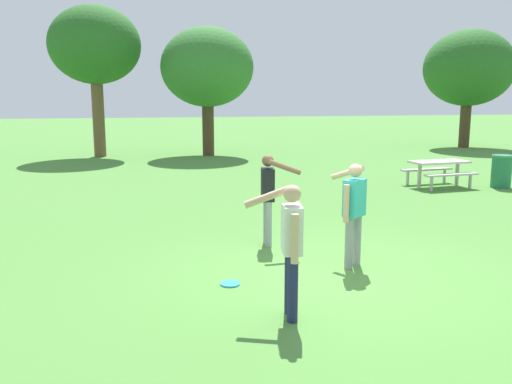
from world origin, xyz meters
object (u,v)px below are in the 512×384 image
person_bystander (353,207)px  picnic_table_near (439,168)px  frisbee (230,284)px  trash_can_beside_table (501,171)px  tree_tall_left (95,46)px  tree_far_right (469,68)px  person_catcher (268,193)px  person_thrower (291,241)px  tree_broad_center (207,68)px

person_bystander → picnic_table_near: person_bystander is taller
frisbee → picnic_table_near: picnic_table_near is taller
trash_can_beside_table → tree_tall_left: tree_tall_left is taller
trash_can_beside_table → tree_far_right: 13.45m
tree_far_right → person_catcher: bearing=-132.0°
tree_far_right → person_bystander: bearing=-127.4°
person_thrower → person_bystander: same height
tree_far_right → picnic_table_near: bearing=-126.1°
person_thrower → frisbee: size_ratio=5.84×
frisbee → tree_tall_left: bearing=99.5°
tree_broad_center → person_catcher: bearing=-93.1°
picnic_table_near → trash_can_beside_table: bearing=-17.4°
person_bystander → picnic_table_near: 8.51m
person_thrower → frisbee: person_thrower is taller
picnic_table_near → tree_tall_left: size_ratio=0.28×
person_thrower → tree_far_right: tree_far_right is taller
tree_tall_left → tree_broad_center: (4.76, -0.58, -0.88)m
tree_broad_center → trash_can_beside_table: bearing=-55.0°
frisbee → tree_tall_left: (-2.93, 17.45, 4.74)m
person_thrower → picnic_table_near: (6.90, 8.27, -0.40)m
picnic_table_near → trash_can_beside_table: 1.79m
person_bystander → tree_far_right: bearing=52.6°
picnic_table_near → frisbee: bearing=-136.8°
person_thrower → person_catcher: same height
picnic_table_near → person_thrower: bearing=-129.9°
person_catcher → person_thrower: bearing=-98.8°
person_thrower → person_catcher: 3.25m
tree_broad_center → tree_far_right: size_ratio=0.94×
frisbee → trash_can_beside_table: size_ratio=0.29×
person_bystander → frisbee: person_bystander is taller
person_catcher → tree_broad_center: (0.80, 14.95, 2.91)m
person_catcher → frisbee: size_ratio=5.84×
person_thrower → picnic_table_near: bearing=50.1°
person_bystander → tree_broad_center: tree_broad_center is taller
person_bystander → tree_broad_center: bearing=90.7°
person_catcher → tree_far_right: 21.63m
person_catcher → picnic_table_near: size_ratio=0.89×
person_catcher → person_bystander: size_ratio=1.00×
frisbee → tree_far_right: size_ratio=0.05×
tree_tall_left → person_bystander: bearing=-73.8°
person_catcher → tree_broad_center: bearing=86.9°
picnic_table_near → tree_tall_left: tree_tall_left is taller
tree_broad_center → person_bystander: bearing=-89.3°
frisbee → picnic_table_near: size_ratio=0.15×
person_thrower → person_catcher: (0.50, 3.21, 0.00)m
person_thrower → tree_broad_center: tree_broad_center is taller
person_thrower → frisbee: (-0.52, 1.28, -0.95)m
tree_tall_left → tree_far_right: 18.29m
person_thrower → tree_tall_left: (-3.46, 18.74, 3.79)m
person_bystander → tree_broad_center: 16.71m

